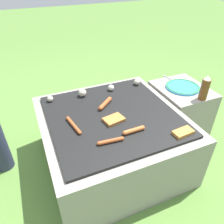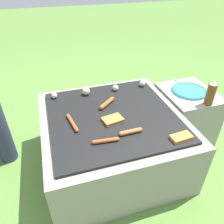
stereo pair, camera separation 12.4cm
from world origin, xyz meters
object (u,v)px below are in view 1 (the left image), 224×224
object	(u,v)px
plate_colorful	(183,87)
condiment_bottle	(205,88)
sausage_front_center	(134,130)
fork_utensil	(170,79)

from	to	relation	value
plate_colorful	condiment_bottle	bearing A→B (deg)	-83.59
plate_colorful	sausage_front_center	bearing A→B (deg)	-151.68
sausage_front_center	condiment_bottle	size ratio (longest dim) A/B	0.79
sausage_front_center	fork_utensil	distance (m)	0.79
plate_colorful	condiment_bottle	world-z (taller)	condiment_bottle
fork_utensil	sausage_front_center	bearing A→B (deg)	-141.35
sausage_front_center	plate_colorful	xyz separation A→B (m)	(0.62, 0.33, -0.01)
sausage_front_center	condiment_bottle	world-z (taller)	condiment_bottle
sausage_front_center	plate_colorful	bearing A→B (deg)	28.32
condiment_bottle	fork_utensil	bearing A→B (deg)	93.69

